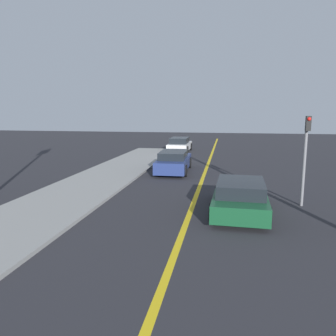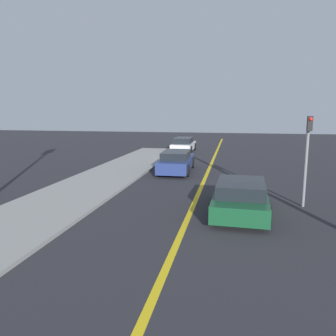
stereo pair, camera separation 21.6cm
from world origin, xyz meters
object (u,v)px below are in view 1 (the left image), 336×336
Objects in this scene: car_near_right_lane at (240,197)px; car_far_distant at (180,145)px; traffic_light at (305,151)px; car_ahead_center at (174,161)px.

car_far_distant is (-4.75, 17.62, 0.04)m from car_near_right_lane.
car_far_distant is at bearing 107.10° from car_near_right_lane.
car_near_right_lane is 1.24× the size of traffic_light.
car_near_right_lane is at bearing -152.86° from traffic_light.
car_ahead_center is 1.38× the size of traffic_light.
car_near_right_lane is 0.98× the size of car_far_distant.
car_far_distant is 1.27× the size of traffic_light.
traffic_light reaches higher than car_ahead_center.
traffic_light is (7.17, -16.39, 1.55)m from car_far_distant.
car_far_distant is at bearing 94.41° from car_ahead_center.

